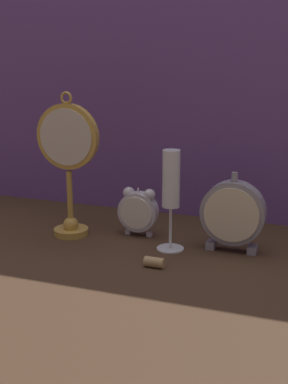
# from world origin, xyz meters

# --- Properties ---
(ground_plane) EXTENTS (4.00, 4.00, 0.00)m
(ground_plane) POSITION_xyz_m (0.00, 0.00, 0.00)
(ground_plane) COLOR #422D1E
(fabric_backdrop_drape) EXTENTS (1.69, 0.01, 0.73)m
(fabric_backdrop_drape) POSITION_xyz_m (0.00, 0.33, 0.37)
(fabric_backdrop_drape) COLOR #6B478E
(fabric_backdrop_drape) RESTS_ON ground_plane
(pocket_watch_on_stand) EXTENTS (0.16, 0.09, 0.35)m
(pocket_watch_on_stand) POSITION_xyz_m (-0.19, 0.06, 0.19)
(pocket_watch_on_stand) COLOR gold
(pocket_watch_on_stand) RESTS_ON ground_plane
(alarm_clock_twin_bell) EXTENTS (0.10, 0.03, 0.12)m
(alarm_clock_twin_bell) POSITION_xyz_m (-0.03, 0.12, 0.07)
(alarm_clock_twin_bell) COLOR silver
(alarm_clock_twin_bell) RESTS_ON ground_plane
(mantel_clock_silver) EXTENTS (0.15, 0.04, 0.18)m
(mantel_clock_silver) POSITION_xyz_m (0.21, 0.09, 0.09)
(mantel_clock_silver) COLOR gray
(mantel_clock_silver) RESTS_ON ground_plane
(champagne_flute) EXTENTS (0.06, 0.06, 0.23)m
(champagne_flute) POSITION_xyz_m (0.07, 0.05, 0.15)
(champagne_flute) COLOR silver
(champagne_flute) RESTS_ON ground_plane
(wine_cork) EXTENTS (0.04, 0.02, 0.02)m
(wine_cork) POSITION_xyz_m (0.07, -0.06, 0.01)
(wine_cork) COLOR tan
(wine_cork) RESTS_ON ground_plane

